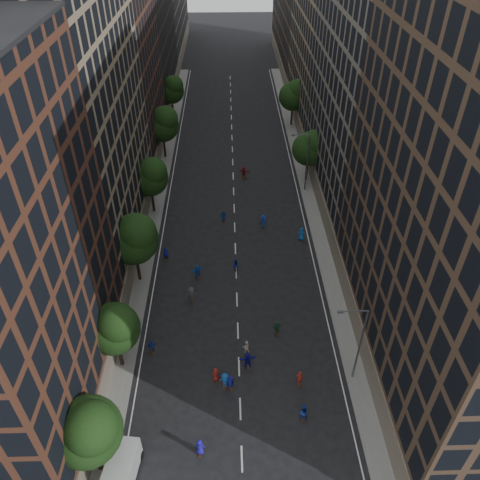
{
  "coord_description": "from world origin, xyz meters",
  "views": [
    {
      "loc": [
        -0.66,
        -14.28,
        37.23
      ],
      "look_at": [
        0.56,
        30.65,
        2.0
      ],
      "focal_mm": 35.0,
      "sensor_mm": 36.0,
      "label": 1
    }
  ],
  "objects": [
    {
      "name": "tree_left_4",
      "position": [
        -11.0,
        55.84,
        6.1
      ],
      "size": [
        5.4,
        5.4,
        9.08
      ],
      "color": "black",
      "rests_on": "ground"
    },
    {
      "name": "tree_left_1",
      "position": [
        -11.02,
        13.86,
        5.55
      ],
      "size": [
        4.8,
        4.8,
        8.21
      ],
      "color": "black",
      "rests_on": "ground"
    },
    {
      "name": "streetlamp_near",
      "position": [
        10.37,
        12.0,
        5.17
      ],
      "size": [
        2.64,
        0.22,
        9.06
      ],
      "color": "#595B60",
      "rests_on": "ground"
    },
    {
      "name": "tree_left_0",
      "position": [
        -11.01,
        3.85,
        5.96
      ],
      "size": [
        5.2,
        5.2,
        8.83
      ],
      "color": "black",
      "rests_on": "ground"
    },
    {
      "name": "tree_right_a",
      "position": [
        11.38,
        47.85,
        5.63
      ],
      "size": [
        5.0,
        5.0,
        8.39
      ],
      "color": "black",
      "rests_on": "ground"
    },
    {
      "name": "bldg_left_c",
      "position": [
        -19.0,
        58.0,
        14.0
      ],
      "size": [
        14.0,
        20.0,
        28.0
      ],
      "primitive_type": "cube",
      "color": "#4F2B1E",
      "rests_on": "ground"
    },
    {
      "name": "tree_left_5",
      "position": [
        -11.02,
        71.86,
        5.68
      ],
      "size": [
        4.8,
        4.8,
        8.33
      ],
      "color": "black",
      "rests_on": "ground"
    },
    {
      "name": "streetlamp_far",
      "position": [
        10.37,
        45.0,
        5.17
      ],
      "size": [
        2.64,
        0.22,
        9.06
      ],
      "color": "#595B60",
      "rests_on": "ground"
    },
    {
      "name": "tree_left_2",
      "position": [
        -10.99,
        25.83,
        6.36
      ],
      "size": [
        5.6,
        5.6,
        9.45
      ],
      "color": "black",
      "rests_on": "ground"
    },
    {
      "name": "skater_8",
      "position": [
        0.73,
        15.2,
        0.76
      ],
      "size": [
        0.74,
        0.58,
        1.52
      ],
      "primitive_type": "imported",
      "rotation": [
        0.0,
        0.0,
        3.15
      ],
      "color": "silver",
      "rests_on": "ground"
    },
    {
      "name": "ground",
      "position": [
        0.0,
        40.0,
        0.0
      ],
      "size": [
        240.0,
        240.0,
        0.0
      ],
      "primitive_type": "plane",
      "color": "black",
      "rests_on": "ground"
    },
    {
      "name": "skater_1",
      "position": [
        -0.84,
        11.18,
        0.85
      ],
      "size": [
        0.72,
        0.58,
        1.69
      ],
      "primitive_type": "imported",
      "rotation": [
        0.0,
        0.0,
        3.47
      ],
      "color": "#11128D",
      "rests_on": "ground"
    },
    {
      "name": "skater_0",
      "position": [
        -3.37,
        5.11,
        0.86
      ],
      "size": [
        0.9,
        0.65,
        1.72
      ],
      "primitive_type": "imported",
      "rotation": [
        0.0,
        0.0,
        3.02
      ],
      "color": "#1E16B6",
      "rests_on": "ground"
    },
    {
      "name": "skater_17",
      "position": [
        1.66,
        48.82,
        0.94
      ],
      "size": [
        1.83,
        0.9,
        1.89
      ],
      "primitive_type": "imported",
      "rotation": [
        0.0,
        0.0,
        2.93
      ],
      "color": "maroon",
      "rests_on": "ground"
    },
    {
      "name": "skater_7",
      "position": [
        5.5,
        11.45,
        0.86
      ],
      "size": [
        0.64,
        0.43,
        1.71
      ],
      "primitive_type": "imported",
      "rotation": [
        0.0,
        0.0,
        3.18
      ],
      "color": "maroon",
      "rests_on": "ground"
    },
    {
      "name": "skater_5",
      "position": [
        0.83,
        13.54,
        0.9
      ],
      "size": [
        1.73,
        0.8,
        1.79
      ],
      "primitive_type": "imported",
      "rotation": [
        0.0,
        0.0,
        3.31
      ],
      "color": "#11118F",
      "rests_on": "ground"
    },
    {
      "name": "skater_3",
      "position": [
        -1.34,
        11.35,
        0.85
      ],
      "size": [
        1.22,
        0.88,
        1.7
      ],
      "primitive_type": "imported",
      "rotation": [
        0.0,
        0.0,
        2.9
      ],
      "color": "#1447A4",
      "rests_on": "ground"
    },
    {
      "name": "skater_9",
      "position": [
        -5.0,
        22.47,
        0.93
      ],
      "size": [
        1.35,
        1.01,
        1.86
      ],
      "primitive_type": "imported",
      "rotation": [
        0.0,
        0.0,
        3.44
      ],
      "color": "#3C3C41",
      "rests_on": "ground"
    },
    {
      "name": "skater_11",
      "position": [
        -4.5,
        26.33,
        0.84
      ],
      "size": [
        1.63,
        1.04,
        1.68
      ],
      "primitive_type": "imported",
      "rotation": [
        0.0,
        0.0,
        3.52
      ],
      "color": "blue",
      "rests_on": "ground"
    },
    {
      "name": "tree_left_3",
      "position": [
        -11.02,
        39.85,
        5.82
      ],
      "size": [
        5.0,
        5.0,
        8.58
      ],
      "color": "black",
      "rests_on": "ground"
    },
    {
      "name": "skater_4",
      "position": [
        -8.5,
        15.5,
        0.79
      ],
      "size": [
        1.0,
        0.67,
        1.57
      ],
      "primitive_type": "imported",
      "rotation": [
        0.0,
        0.0,
        3.48
      ],
      "color": "#122F98",
      "rests_on": "ground"
    },
    {
      "name": "sidewalk_left",
      "position": [
        -12.0,
        47.5,
        0.07
      ],
      "size": [
        4.0,
        105.0,
        0.15
      ],
      "primitive_type": "cube",
      "color": "slate",
      "rests_on": "ground"
    },
    {
      "name": "skater_16",
      "position": [
        -1.5,
        37.37,
        0.82
      ],
      "size": [
        1.04,
        0.71,
        1.64
      ],
      "primitive_type": "imported",
      "rotation": [
        0.0,
        0.0,
        3.49
      ],
      "color": "#1548AB",
      "rests_on": "ground"
    },
    {
      "name": "tree_right_b",
      "position": [
        11.39,
        67.85,
        5.96
      ],
      "size": [
        5.2,
        5.2,
        8.83
      ],
      "color": "black",
      "rests_on": "ground"
    },
    {
      "name": "skater_10",
      "position": [
        3.97,
        17.48,
        0.87
      ],
      "size": [
        1.09,
        0.68,
        1.73
      ],
      "primitive_type": "imported",
      "rotation": [
        0.0,
        0.0,
        3.41
      ],
      "color": "#1A5734",
      "rests_on": "ground"
    },
    {
      "name": "skater_14",
      "position": [
        -0.09,
        27.43,
        0.77
      ],
      "size": [
        0.76,
        0.6,
        1.53
      ],
      "primitive_type": "imported",
      "rotation": [
        0.0,
        0.0,
        3.16
      ],
      "color": "#122599",
      "rests_on": "ground"
    },
    {
      "name": "skater_15",
      "position": [
        3.77,
        35.89,
        0.94
      ],
      "size": [
        1.39,
        1.1,
        1.88
      ],
      "primitive_type": "imported",
      "rotation": [
        0.0,
        0.0,
        3.52
      ],
      "color": "#1330A1",
      "rests_on": "ground"
    },
    {
      "name": "bldg_left_b",
      "position": [
        -19.0,
        35.0,
        17.0
      ],
      "size": [
        14.0,
        26.0,
        34.0
      ],
      "primitive_type": "cube",
      "color": "#887559",
      "rests_on": "ground"
    },
    {
      "name": "bldg_left_d",
      "position": [
        -19.0,
        82.0,
        16.0
      ],
      "size": [
        14.0,
        28.0,
        32.0
      ],
      "primitive_type": "cube",
      "color": "black",
      "rests_on": "ground"
    },
    {
      "name": "skater_2",
      "position": [
        5.34,
        7.97,
        0.91
      ],
      "size": [
        0.91,
        0.72,
        1.81
      ],
      "primitive_type": "imported",
      "rotation": [
        0.0,
        0.0,
        3.18
      ],
      "color": "#132D9E",
      "rests_on": "ground"
    },
    {
      "name": "sidewalk_right",
      "position": [
        12.0,
        47.5,
        0.07
      ],
      "size": [
        4.0,
        105.0,
        0.15
      ],
      "primitive_type": "cube",
      "color": "slate",
      "rests_on": "ground"
    },
    {
      "name": "bldg_right_b",
      "position": [
        19.0,
        44.0,
        16.5
      ],
      "size": [
        14.0,
        28.0,
        33.0
      ],
      "primitive_type": "cube",
      "color": "#676055",
      "rests_on": "ground"
    },
    {
      "name": "skater_13",
      "position": [
        -8.5,
        29.6,
        0.9
      ],
      "size": [
        0.7,
        0.51,
        1.8
      ],
      "primitive_type": "imported",
      "rotation": [
        0.0,
        0.0,
        3.02
      ],
      "color": "#13139C",
      "rests_on": "ground"
    },
    {
      "name": "skater_6",
      "position": [
        -2.18,
        12.06,
        0.79
      ],
      "size": [
        0.87,
        0.67,
        1.58
      ],
      "primitive_type": "imported",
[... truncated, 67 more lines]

